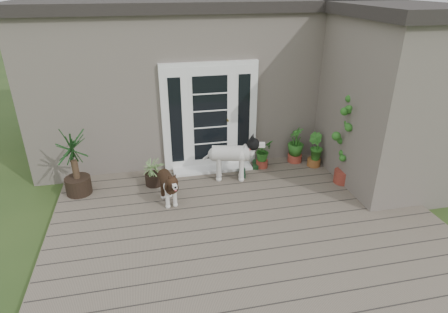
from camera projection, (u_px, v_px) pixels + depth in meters
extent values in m
cube|color=#6B5B4C|center=(248.00, 227.00, 6.02)|extent=(6.20, 4.60, 0.12)
cube|color=#665E54|center=(203.00, 75.00, 9.14)|extent=(7.40, 4.00, 3.10)
cube|color=#2D2826|center=(201.00, 2.00, 8.43)|extent=(7.60, 4.20, 0.20)
cube|color=#665E54|center=(386.00, 106.00, 6.91)|extent=(1.60, 2.40, 3.10)
cube|color=#2D2826|center=(404.00, 10.00, 6.20)|extent=(1.80, 2.60, 0.20)
cube|color=white|center=(210.00, 117.00, 7.44)|extent=(1.90, 0.14, 2.15)
cube|color=white|center=(213.00, 168.00, 7.71)|extent=(1.60, 0.40, 0.05)
imported|color=#1E621C|center=(262.00, 156.00, 7.71)|extent=(0.55, 0.55, 0.50)
imported|color=#1D6623|center=(315.00, 155.00, 7.76)|extent=(0.45, 0.45, 0.51)
imported|color=#25621C|center=(295.00, 148.00, 7.93)|extent=(0.49, 0.49, 0.63)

